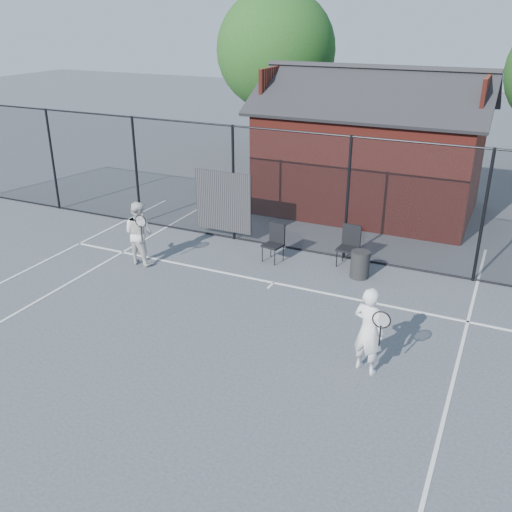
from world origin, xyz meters
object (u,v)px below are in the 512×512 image
at_px(clubhouse, 370,156).
at_px(chair_left, 348,247).
at_px(player_back, 139,233).
at_px(chair_right, 273,244).
at_px(waste_bin, 360,264).
at_px(player_front, 368,330).

bearing_deg(clubhouse, chair_left, -80.96).
xyz_separation_m(player_back, chair_right, (2.81, 1.43, -0.32)).
height_order(clubhouse, waste_bin, clubhouse).
bearing_deg(chair_right, waste_bin, 11.16).
height_order(clubhouse, chair_left, clubhouse).
bearing_deg(chair_left, waste_bin, -44.11).
height_order(clubhouse, chair_right, clubhouse).
height_order(chair_left, chair_right, chair_left).
bearing_deg(waste_bin, player_back, -163.91).
distance_m(player_back, chair_right, 3.17).
bearing_deg(waste_bin, chair_left, 131.15).
height_order(player_front, chair_left, player_front).
distance_m(player_front, waste_bin, 3.70).
bearing_deg(player_front, chair_right, 132.51).
relative_size(clubhouse, chair_left, 6.84).
height_order(clubhouse, player_front, clubhouse).
bearing_deg(player_front, player_back, 160.94).
xyz_separation_m(player_front, chair_right, (-3.22, 3.51, -0.32)).
xyz_separation_m(clubhouse, waste_bin, (1.14, -4.90, -1.29)).
bearing_deg(clubhouse, player_back, -121.06).
distance_m(clubhouse, player_back, 7.43).
bearing_deg(player_back, waste_bin, 16.09).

